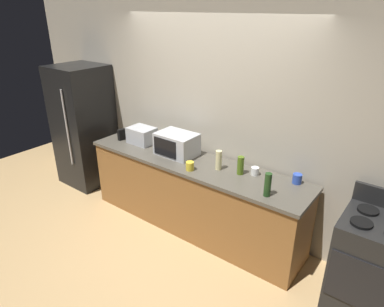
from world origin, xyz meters
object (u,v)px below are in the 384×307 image
at_px(toaster_oven, 142,135).
at_px(mug_yellow, 190,166).
at_px(cordless_phone, 122,134).
at_px(mug_blue, 297,179).
at_px(bottle_hand_soap, 219,160).
at_px(bottle_wine, 268,185).
at_px(bottle_olive_oil, 241,165).
at_px(refrigerator, 84,126).
at_px(microwave, 177,144).
at_px(mug_white, 255,171).
at_px(stove_range, 370,264).

height_order(toaster_oven, mug_yellow, toaster_oven).
xyz_separation_m(cordless_phone, mug_blue, (2.35, 0.26, -0.02)).
height_order(bottle_hand_soap, bottle_wine, bottle_wine).
xyz_separation_m(toaster_oven, cordless_phone, (-0.30, -0.08, -0.03)).
relative_size(cordless_phone, mug_blue, 1.46).
height_order(toaster_oven, bottle_olive_oil, toaster_oven).
relative_size(bottle_olive_oil, mug_yellow, 2.07).
height_order(refrigerator, mug_yellow, refrigerator).
bearing_deg(bottle_olive_oil, microwave, -179.07).
height_order(refrigerator, bottle_olive_oil, refrigerator).
bearing_deg(bottle_olive_oil, refrigerator, -178.66).
height_order(bottle_wine, mug_yellow, bottle_wine).
bearing_deg(mug_white, refrigerator, -177.13).
xyz_separation_m(bottle_olive_oil, mug_yellow, (-0.49, -0.25, -0.05)).
bearing_deg(microwave, toaster_oven, 178.85).
height_order(stove_range, mug_blue, stove_range).
bearing_deg(stove_range, microwave, 178.79).
bearing_deg(mug_yellow, bottle_wine, 0.77).
height_order(bottle_wine, mug_blue, bottle_wine).
distance_m(stove_range, toaster_oven, 2.93).
bearing_deg(bottle_hand_soap, bottle_wine, -15.91).
bearing_deg(mug_yellow, mug_white, 27.97).
xyz_separation_m(stove_range, microwave, (-2.27, 0.05, 0.57)).
relative_size(refrigerator, microwave, 3.75).
xyz_separation_m(cordless_phone, bottle_wine, (2.21, -0.16, 0.04)).
bearing_deg(cordless_phone, bottle_hand_soap, 6.72).
xyz_separation_m(refrigerator, mug_blue, (3.22, 0.23, 0.05)).
relative_size(microwave, bottle_wine, 2.02).
xyz_separation_m(bottle_olive_oil, mug_white, (0.13, 0.08, -0.06)).
relative_size(cordless_phone, bottle_olive_oil, 0.74).
xyz_separation_m(refrigerator, bottle_wine, (3.09, -0.18, 0.12)).
height_order(refrigerator, mug_blue, refrigerator).
relative_size(stove_range, bottle_olive_oil, 5.33).
bearing_deg(stove_range, toaster_oven, 178.80).
xyz_separation_m(microwave, cordless_phone, (-0.91, -0.07, -0.06)).
height_order(microwave, cordless_phone, microwave).
height_order(cordless_phone, bottle_wine, bottle_wine).
bearing_deg(cordless_phone, bottle_olive_oil, 8.06).
xyz_separation_m(bottle_hand_soap, mug_yellow, (-0.24, -0.21, -0.06)).
bearing_deg(refrigerator, bottle_olive_oil, 1.34).
bearing_deg(toaster_oven, mug_yellow, -14.25).
bearing_deg(bottle_wine, microwave, 170.13).
bearing_deg(stove_range, refrigerator, -180.00).
bearing_deg(stove_range, bottle_olive_oil, 177.44).
height_order(refrigerator, toaster_oven, refrigerator).
height_order(bottle_wine, mug_white, bottle_wine).
distance_m(bottle_hand_soap, mug_blue, 0.84).
distance_m(bottle_wine, mug_yellow, 0.92).
xyz_separation_m(bottle_wine, mug_white, (-0.30, 0.32, -0.08)).
bearing_deg(stove_range, bottle_wine, -169.45).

